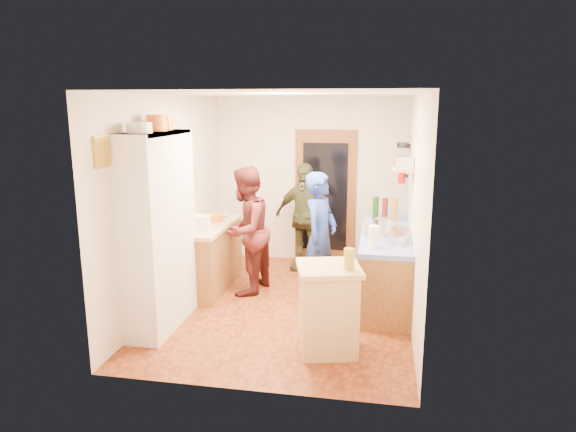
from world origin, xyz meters
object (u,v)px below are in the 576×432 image
(hutch_body, at_px, (159,231))
(right_counter_base, at_px, (385,267))
(person_left, at_px, (249,230))
(island_base, at_px, (328,311))
(person_back, at_px, (305,217))
(person_hob, at_px, (322,238))

(hutch_body, xyz_separation_m, right_counter_base, (2.50, 1.30, -0.68))
(person_left, bearing_deg, hutch_body, -18.02)
(island_base, bearing_deg, person_back, 103.66)
(island_base, bearing_deg, person_left, 128.67)
(right_counter_base, distance_m, person_left, 1.84)
(hutch_body, xyz_separation_m, person_hob, (1.70, 1.06, -0.27))
(hutch_body, relative_size, island_base, 2.56)
(person_hob, bearing_deg, hutch_body, 139.99)
(hutch_body, xyz_separation_m, island_base, (1.93, -0.31, -0.67))
(hutch_body, relative_size, person_hob, 1.32)
(hutch_body, distance_m, right_counter_base, 2.90)
(right_counter_base, xyz_separation_m, island_base, (-0.57, -1.61, 0.01))
(hutch_body, relative_size, right_counter_base, 1.00)
(person_hob, height_order, person_left, person_left)
(island_base, distance_m, person_left, 1.99)
(hutch_body, height_order, right_counter_base, hutch_body)
(person_back, bearing_deg, person_hob, -54.47)
(right_counter_base, bearing_deg, person_back, 141.11)
(island_base, distance_m, person_hob, 1.44)
(hutch_body, height_order, island_base, hutch_body)
(person_left, xyz_separation_m, person_back, (0.59, 1.06, -0.03))
(right_counter_base, relative_size, person_back, 1.34)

